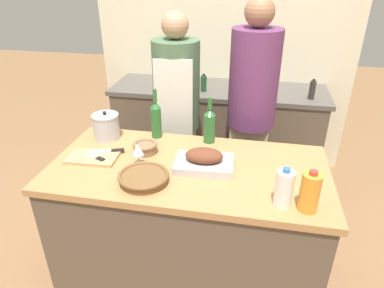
# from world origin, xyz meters

# --- Properties ---
(ground_plane) EXTENTS (12.00, 12.00, 0.00)m
(ground_plane) POSITION_xyz_m (0.00, 0.00, 0.00)
(ground_plane) COLOR #8E6642
(kitchen_island) EXTENTS (1.56, 0.77, 0.88)m
(kitchen_island) POSITION_xyz_m (0.00, 0.00, 0.44)
(kitchen_island) COLOR brown
(kitchen_island) RESTS_ON ground_plane
(back_counter) EXTENTS (1.96, 0.60, 0.89)m
(back_counter) POSITION_xyz_m (0.00, 1.39, 0.45)
(back_counter) COLOR brown
(back_counter) RESTS_ON ground_plane
(back_wall) EXTENTS (2.46, 0.10, 2.55)m
(back_wall) POSITION_xyz_m (0.00, 1.74, 1.27)
(back_wall) COLOR beige
(back_wall) RESTS_ON ground_plane
(roasting_pan) EXTENTS (0.34, 0.24, 0.12)m
(roasting_pan) POSITION_xyz_m (0.09, -0.00, 0.93)
(roasting_pan) COLOR #BCBCC1
(roasting_pan) RESTS_ON kitchen_island
(wicker_basket) EXTENTS (0.27, 0.27, 0.05)m
(wicker_basket) POSITION_xyz_m (-0.19, -0.20, 0.91)
(wicker_basket) COLOR brown
(wicker_basket) RESTS_ON kitchen_island
(cutting_board) EXTENTS (0.29, 0.18, 0.02)m
(cutting_board) POSITION_xyz_m (-0.56, -0.03, 0.89)
(cutting_board) COLOR tan
(cutting_board) RESTS_ON kitchen_island
(stock_pot) EXTENTS (0.17, 0.17, 0.19)m
(stock_pot) POSITION_xyz_m (-0.59, 0.25, 0.96)
(stock_pot) COLOR #B7B7BC
(stock_pot) RESTS_ON kitchen_island
(mixing_bowl) EXTENTS (0.15, 0.15, 0.07)m
(mixing_bowl) POSITION_xyz_m (-0.29, 0.11, 0.92)
(mixing_bowl) COLOR #846647
(mixing_bowl) RESTS_ON kitchen_island
(juice_jug) EXTENTS (0.09, 0.09, 0.21)m
(juice_jug) POSITION_xyz_m (0.62, -0.27, 0.98)
(juice_jug) COLOR orange
(juice_jug) RESTS_ON kitchen_island
(milk_jug) EXTENTS (0.09, 0.09, 0.20)m
(milk_jug) POSITION_xyz_m (0.50, -0.26, 0.98)
(milk_jug) COLOR white
(milk_jug) RESTS_ON kitchen_island
(wine_bottle_green) EXTENTS (0.07, 0.07, 0.30)m
(wine_bottle_green) POSITION_xyz_m (0.07, 0.32, 1.00)
(wine_bottle_green) COLOR #28662D
(wine_bottle_green) RESTS_ON kitchen_island
(wine_bottle_dark) EXTENTS (0.07, 0.07, 0.33)m
(wine_bottle_dark) POSITION_xyz_m (-0.28, 0.33, 1.01)
(wine_bottle_dark) COLOR #28662D
(wine_bottle_dark) RESTS_ON kitchen_island
(wine_glass_left) EXTENTS (0.07, 0.07, 0.13)m
(wine_glass_left) POSITION_xyz_m (-0.28, -0.04, 0.98)
(wine_glass_left) COLOR silver
(wine_glass_left) RESTS_ON kitchen_island
(knife_chef) EXTENTS (0.20, 0.09, 0.01)m
(knife_chef) POSITION_xyz_m (-0.50, 0.05, 0.90)
(knife_chef) COLOR #B7B7BC
(knife_chef) RESTS_ON cutting_board
(knife_paring) EXTENTS (0.14, 0.08, 0.01)m
(knife_paring) POSITION_xyz_m (-0.54, -0.04, 0.90)
(knife_paring) COLOR #B7B7BC
(knife_paring) RESTS_ON cutting_board
(condiment_bottle_tall) EXTENTS (0.05, 0.05, 0.16)m
(condiment_bottle_tall) POSITION_xyz_m (-0.12, 1.27, 0.96)
(condiment_bottle_tall) COLOR #234C28
(condiment_bottle_tall) RESTS_ON back_counter
(condiment_bottle_short) EXTENTS (0.05, 0.05, 0.17)m
(condiment_bottle_short) POSITION_xyz_m (0.80, 1.25, 0.97)
(condiment_bottle_short) COLOR #332D28
(condiment_bottle_short) RESTS_ON back_counter
(person_cook_aproned) EXTENTS (0.34, 0.36, 1.62)m
(person_cook_aproned) POSITION_xyz_m (-0.24, 0.74, 0.90)
(person_cook_aproned) COLOR beige
(person_cook_aproned) RESTS_ON ground_plane
(person_cook_guest) EXTENTS (0.35, 0.35, 1.72)m
(person_cook_guest) POSITION_xyz_m (0.32, 0.77, 0.95)
(person_cook_guest) COLOR beige
(person_cook_guest) RESTS_ON ground_plane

